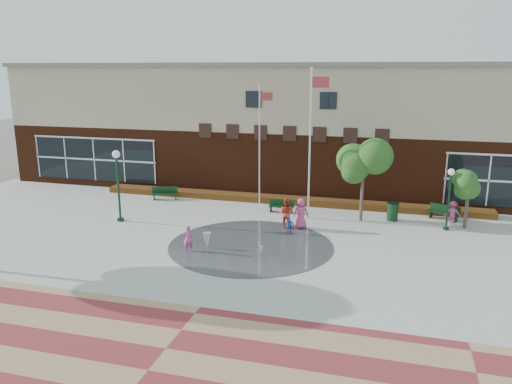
% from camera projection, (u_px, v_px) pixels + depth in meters
% --- Properties ---
extents(ground, '(120.00, 120.00, 0.00)m').
position_uv_depth(ground, '(233.00, 268.00, 22.68)').
color(ground, '#666056').
rests_on(ground, ground).
extents(plaza_concrete, '(46.00, 18.00, 0.01)m').
position_uv_depth(plaza_concrete, '(256.00, 239.00, 26.42)').
color(plaza_concrete, '#A8A8A0').
rests_on(plaza_concrete, ground).
extents(paver_band, '(46.00, 6.00, 0.01)m').
position_uv_depth(paver_band, '(166.00, 349.00, 16.13)').
color(paver_band, maroon).
rests_on(paver_band, ground).
extents(splash_pad, '(8.40, 8.40, 0.01)m').
position_uv_depth(splash_pad, '(251.00, 246.00, 25.48)').
color(splash_pad, '#383A3D').
rests_on(splash_pad, ground).
extents(library_building, '(44.40, 10.40, 9.20)m').
position_uv_depth(library_building, '(303.00, 125.00, 37.91)').
color(library_building, '#481D0D').
rests_on(library_building, ground).
extents(flower_bed, '(26.00, 1.20, 0.40)m').
position_uv_depth(flower_bed, '(286.00, 203.00, 33.53)').
color(flower_bed, maroon).
rests_on(flower_bed, ground).
extents(flagpole_left, '(0.86, 0.37, 7.75)m').
position_uv_depth(flagpole_left, '(260.00, 140.00, 32.36)').
color(flagpole_left, silver).
rests_on(flagpole_left, ground).
extents(flagpole_right, '(1.09, 0.18, 8.87)m').
position_uv_depth(flagpole_right, '(311.00, 137.00, 28.93)').
color(flagpole_right, silver).
rests_on(flagpole_right, ground).
extents(lamp_left, '(0.45, 0.45, 4.24)m').
position_uv_depth(lamp_left, '(118.00, 178.00, 28.95)').
color(lamp_left, '#123219').
rests_on(lamp_left, ground).
extents(lamp_right, '(0.37, 0.37, 3.51)m').
position_uv_depth(lamp_right, '(449.00, 192.00, 27.45)').
color(lamp_right, '#123219').
rests_on(lamp_right, ground).
extents(bench_left, '(1.80, 1.11, 0.88)m').
position_uv_depth(bench_left, '(165.00, 196.00, 34.38)').
color(bench_left, '#123219').
rests_on(bench_left, ground).
extents(bench_mid, '(1.59, 0.47, 0.79)m').
position_uv_depth(bench_mid, '(281.00, 209.00, 31.27)').
color(bench_mid, '#123219').
rests_on(bench_mid, ground).
extents(bench_right, '(1.84, 1.19, 0.90)m').
position_uv_depth(bench_right, '(443.00, 215.00, 29.76)').
color(bench_right, '#123219').
rests_on(bench_right, ground).
extents(trash_can, '(0.68, 0.68, 1.12)m').
position_uv_depth(trash_can, '(393.00, 212.00, 29.54)').
color(trash_can, '#123219').
rests_on(trash_can, ground).
extents(tree_mid, '(2.73, 2.73, 4.60)m').
position_uv_depth(tree_mid, '(363.00, 166.00, 28.84)').
color(tree_mid, '#413028').
rests_on(tree_mid, ground).
extents(tree_small_right, '(2.05, 2.05, 3.51)m').
position_uv_depth(tree_small_right, '(469.00, 185.00, 27.62)').
color(tree_small_right, '#413028').
rests_on(tree_small_right, ground).
extents(water_jet_a, '(0.41, 0.41, 0.80)m').
position_uv_depth(water_jet_a, '(207.00, 248.00, 25.13)').
color(water_jet_a, white).
rests_on(water_jet_a, ground).
extents(water_jet_b, '(0.17, 0.17, 0.38)m').
position_uv_depth(water_jet_b, '(261.00, 254.00, 24.36)').
color(water_jet_b, white).
rests_on(water_jet_b, ground).
extents(child_splash, '(0.57, 0.47, 1.35)m').
position_uv_depth(child_splash, '(188.00, 238.00, 24.56)').
color(child_splash, '#CE4C91').
rests_on(child_splash, ground).
extents(adult_red, '(0.91, 0.74, 1.77)m').
position_uv_depth(adult_red, '(286.00, 213.00, 28.10)').
color(adult_red, red).
rests_on(adult_red, ground).
extents(adult_pink, '(0.91, 0.64, 1.76)m').
position_uv_depth(adult_pink, '(301.00, 214.00, 28.03)').
color(adult_pink, '#CB4675').
rests_on(adult_pink, ground).
extents(child_blue, '(0.57, 0.25, 0.97)m').
position_uv_depth(child_blue, '(289.00, 225.00, 27.20)').
color(child_blue, blue).
rests_on(child_blue, ground).
extents(person_bench, '(0.92, 0.54, 1.40)m').
position_uv_depth(person_bench, '(453.00, 213.00, 28.81)').
color(person_bench, '#C44183').
rests_on(person_bench, ground).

